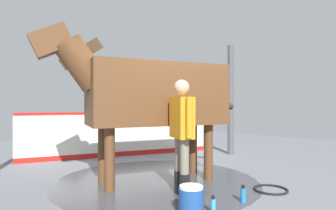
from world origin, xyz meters
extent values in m
cube|color=slate|center=(0.00, 0.00, -0.01)|extent=(16.00, 16.00, 0.02)
cylinder|color=#42444C|center=(0.21, -0.18, 0.00)|extent=(3.52, 3.52, 0.00)
cube|color=silver|center=(-0.89, -2.51, 0.54)|extent=(4.43, 2.12, 1.08)
cube|color=red|center=(-0.89, -2.51, 1.11)|extent=(4.44, 2.14, 0.06)
cube|color=red|center=(-0.89, -2.51, 0.06)|extent=(4.43, 2.12, 0.12)
cylinder|color=#4C4C51|center=(-3.01, -0.53, 1.45)|extent=(0.16, 0.16, 2.89)
cube|color=brown|center=(0.21, -0.18, 1.50)|extent=(2.52, 1.91, 1.03)
cylinder|color=brown|center=(1.12, -0.29, 0.49)|extent=(0.16, 0.16, 0.98)
cylinder|color=brown|center=(0.88, -0.80, 0.49)|extent=(0.16, 0.16, 0.98)
cylinder|color=brown|center=(-0.46, 0.45, 0.49)|extent=(0.16, 0.16, 0.98)
cylinder|color=brown|center=(-0.70, -0.06, 0.49)|extent=(0.16, 0.16, 0.98)
cylinder|color=brown|center=(1.34, -0.71, 1.97)|extent=(0.94, 0.77, 0.89)
cube|color=#382819|center=(1.34, -0.71, 2.12)|extent=(0.63, 0.34, 0.55)
cube|color=brown|center=(1.74, -0.89, 2.28)|extent=(0.71, 0.53, 0.56)
cylinder|color=#382819|center=(-0.92, 0.35, 1.40)|extent=(0.68, 0.40, 0.35)
cylinder|color=black|center=(0.46, 0.54, 0.17)|extent=(0.15, 0.15, 0.34)
cylinder|color=slate|center=(0.46, 0.54, 0.59)|extent=(0.13, 0.13, 0.50)
cylinder|color=black|center=(0.57, 0.73, 0.17)|extent=(0.15, 0.15, 0.34)
cylinder|color=slate|center=(0.57, 0.73, 0.59)|extent=(0.13, 0.13, 0.50)
cube|color=orange|center=(0.52, 0.64, 1.13)|extent=(0.44, 0.53, 0.59)
cylinder|color=orange|center=(0.37, 0.38, 1.15)|extent=(0.09, 0.09, 0.56)
cylinder|color=orange|center=(0.67, 0.89, 1.15)|extent=(0.09, 0.09, 0.56)
sphere|color=tan|center=(0.52, 0.64, 1.57)|extent=(0.23, 0.23, 0.23)
cylinder|color=#1E478C|center=(1.01, 1.18, 0.16)|extent=(0.31, 0.31, 0.31)
cylinder|color=white|center=(1.01, 1.18, 0.33)|extent=(0.28, 0.28, 0.03)
cylinder|color=#3399CC|center=(0.84, 1.38, 0.09)|extent=(0.06, 0.06, 0.19)
cylinder|color=black|center=(0.84, 1.38, 0.21)|extent=(0.04, 0.04, 0.04)
cylinder|color=blue|center=(0.21, 1.46, 0.10)|extent=(0.07, 0.07, 0.19)
cylinder|color=black|center=(0.21, 1.46, 0.21)|extent=(0.05, 0.05, 0.04)
torus|color=black|center=(-0.56, 1.53, 0.02)|extent=(0.52, 0.52, 0.03)
camera|label=1|loc=(3.77, 3.25, 1.33)|focal=30.50mm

